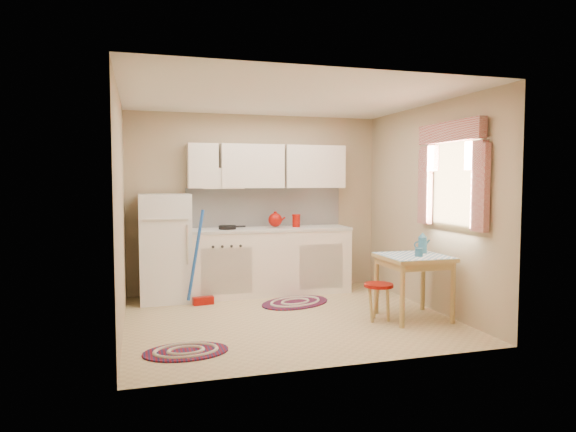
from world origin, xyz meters
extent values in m
plane|color=tan|center=(0.00, 0.00, 0.00)|extent=(3.60, 3.60, 0.00)
cube|color=silver|center=(0.00, 0.00, 2.50)|extent=(3.60, 3.20, 0.04)
cube|color=tan|center=(0.00, 1.60, 1.25)|extent=(3.60, 0.04, 2.50)
cube|color=tan|center=(0.00, -1.60, 1.25)|extent=(3.60, 0.04, 2.50)
cube|color=tan|center=(-1.80, 0.00, 1.25)|extent=(0.04, 3.20, 2.50)
cube|color=tan|center=(1.80, 0.00, 1.25)|extent=(0.04, 3.20, 2.50)
cube|color=silver|center=(0.12, 1.59, 1.20)|extent=(2.25, 0.03, 0.55)
cube|color=white|center=(0.12, 1.44, 1.77)|extent=(2.25, 0.33, 0.60)
cube|color=white|center=(1.78, -0.55, 1.55)|extent=(0.04, 0.85, 0.95)
cube|color=white|center=(-1.30, 1.25, 0.70)|extent=(0.65, 0.60, 1.40)
cube|color=white|center=(0.10, 1.30, 0.44)|extent=(2.25, 0.60, 0.88)
cube|color=silver|center=(0.10, 1.30, 0.90)|extent=(2.27, 0.62, 0.04)
cylinder|color=black|center=(-0.48, 1.25, 0.94)|extent=(0.27, 0.27, 0.05)
cylinder|color=#930C05|center=(0.50, 1.30, 1.00)|extent=(0.14, 0.14, 0.16)
cube|color=tan|center=(1.37, -0.42, 0.36)|extent=(0.72, 0.72, 0.72)
cylinder|color=#930C05|center=(0.95, -0.40, 0.21)|extent=(0.40, 0.40, 0.42)
cylinder|color=#2B6384|center=(1.38, -0.52, 0.77)|extent=(0.10, 0.10, 0.10)
camera|label=1|loc=(-1.62, -5.56, 1.58)|focal=32.00mm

